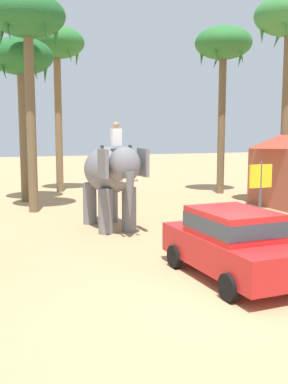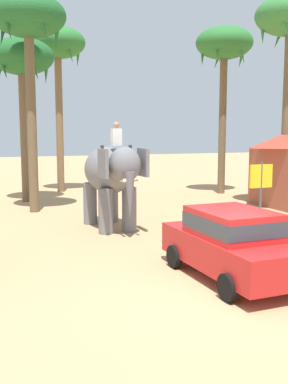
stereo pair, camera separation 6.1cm
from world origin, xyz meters
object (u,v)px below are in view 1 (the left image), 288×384
object	(u,v)px
car_sedan_foreground	(231,241)
palm_tree_leaning_seaward	(223,49)
palm_tree_near_hut	(57,49)
palm_tree_behind_elephant	(28,23)
elephant_with_mahout	(111,175)
signboard_yellow	(260,180)
palm_tree_left_of_road	(21,61)

from	to	relation	value
car_sedan_foreground	palm_tree_leaning_seaward	xyz separation A→B (m)	(8.07, 13.42, 7.25)
palm_tree_near_hut	palm_tree_behind_elephant	bearing A→B (deg)	-111.37
car_sedan_foreground	palm_tree_near_hut	xyz separation A→B (m)	(-0.45, 17.67, 7.40)
palm_tree_behind_elephant	palm_tree_leaning_seaward	xyz separation A→B (m)	(11.04, 2.22, 0.07)
elephant_with_mahout	palm_tree_leaning_seaward	size ratio (longest dim) A/B	0.41
signboard_yellow	car_sedan_foreground	bearing A→B (deg)	-132.12
car_sedan_foreground	elephant_with_mahout	distance (m)	6.67
palm_tree_leaning_seaward	signboard_yellow	bearing A→B (deg)	-112.03
palm_tree_behind_elephant	palm_tree_leaning_seaward	distance (m)	11.26
palm_tree_near_hut	signboard_yellow	world-z (taller)	palm_tree_near_hut
elephant_with_mahout	palm_tree_behind_elephant	xyz separation A→B (m)	(-2.09, 4.68, 6.11)
palm_tree_behind_elephant	signboard_yellow	xyz separation A→B (m)	(7.75, -5.93, -6.42)
palm_tree_near_hut	palm_tree_left_of_road	xyz separation A→B (m)	(-2.46, -3.21, -1.31)
elephant_with_mahout	palm_tree_near_hut	size ratio (longest dim) A/B	0.41
car_sedan_foreground	palm_tree_left_of_road	world-z (taller)	palm_tree_left_of_road
palm_tree_left_of_road	palm_tree_leaning_seaward	size ratio (longest dim) A/B	0.87
palm_tree_behind_elephant	palm_tree_near_hut	size ratio (longest dim) A/B	0.97
car_sedan_foreground	palm_tree_leaning_seaward	size ratio (longest dim) A/B	0.44
palm_tree_left_of_road	palm_tree_leaning_seaward	world-z (taller)	palm_tree_leaning_seaward
palm_tree_near_hut	signboard_yellow	distance (m)	15.00
signboard_yellow	elephant_with_mahout	bearing A→B (deg)	167.60
palm_tree_behind_elephant	signboard_yellow	distance (m)	11.68
car_sedan_foreground	palm_tree_near_hut	distance (m)	19.16
palm_tree_left_of_road	signboard_yellow	world-z (taller)	palm_tree_left_of_road
palm_tree_left_of_road	palm_tree_near_hut	bearing A→B (deg)	52.59
palm_tree_leaning_seaward	car_sedan_foreground	bearing A→B (deg)	-121.01
palm_tree_near_hut	elephant_with_mahout	bearing A→B (deg)	-92.28
palm_tree_left_of_road	signboard_yellow	xyz separation A→B (m)	(7.67, -9.18, -5.33)
signboard_yellow	palm_tree_leaning_seaward	bearing A→B (deg)	67.97
palm_tree_behind_elephant	palm_tree_left_of_road	world-z (taller)	palm_tree_behind_elephant
palm_tree_near_hut	palm_tree_left_of_road	distance (m)	4.25
palm_tree_behind_elephant	elephant_with_mahout	bearing A→B (deg)	-65.98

